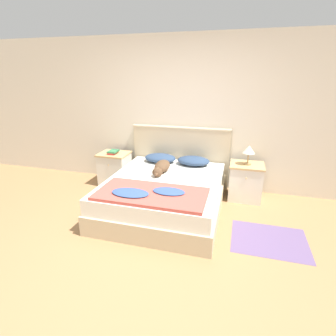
{
  "coord_description": "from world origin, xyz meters",
  "views": [
    {
      "loc": [
        1.01,
        -2.32,
        1.92
      ],
      "look_at": [
        0.01,
        1.26,
        0.59
      ],
      "focal_mm": 28.0,
      "sensor_mm": 36.0,
      "label": 1
    }
  ],
  "objects": [
    {
      "name": "pillow_right",
      "position": [
        0.3,
        1.8,
        0.56
      ],
      "size": [
        0.54,
        0.37,
        0.14
      ],
      "color": "navy",
      "rests_on": "bed"
    },
    {
      "name": "book_stack",
      "position": [
        -1.14,
        1.73,
        0.62
      ],
      "size": [
        0.16,
        0.22,
        0.06
      ],
      "color": "#AD2D28",
      "rests_on": "nightstand_left"
    },
    {
      "name": "dog",
      "position": [
        -0.11,
        1.33,
        0.57
      ],
      "size": [
        0.22,
        0.62,
        0.17
      ],
      "color": "brown",
      "rests_on": "bed"
    },
    {
      "name": "ground_plane",
      "position": [
        0.0,
        0.0,
        0.0
      ],
      "size": [
        16.0,
        16.0,
        0.0
      ],
      "primitive_type": "plane",
      "color": "#997047"
    },
    {
      "name": "pillow_left",
      "position": [
        -0.28,
        1.8,
        0.56
      ],
      "size": [
        0.54,
        0.37,
        0.14
      ],
      "color": "navy",
      "rests_on": "bed"
    },
    {
      "name": "headboard",
      "position": [
        0.01,
        2.06,
        0.56
      ],
      "size": [
        1.73,
        0.06,
        1.08
      ],
      "color": "#C6B28E",
      "rests_on": "ground_plane"
    },
    {
      "name": "rug",
      "position": [
        1.48,
        0.65,
        0.0
      ],
      "size": [
        0.9,
        0.73,
        0.0
      ],
      "color": "#604C75",
      "rests_on": "ground_plane"
    },
    {
      "name": "nightstand_left",
      "position": [
        -1.14,
        1.76,
        0.3
      ],
      "size": [
        0.52,
        0.46,
        0.59
      ],
      "color": "silver",
      "rests_on": "ground_plane"
    },
    {
      "name": "wall_back",
      "position": [
        0.0,
        2.13,
        1.27
      ],
      "size": [
        9.0,
        0.06,
        2.55
      ],
      "color": "beige",
      "rests_on": "ground_plane"
    },
    {
      "name": "table_lamp",
      "position": [
        1.17,
        1.76,
        0.82
      ],
      "size": [
        0.19,
        0.19,
        0.31
      ],
      "color": "#9E7A4C",
      "rests_on": "nightstand_right"
    },
    {
      "name": "quilt",
      "position": [
        0.0,
        0.48,
        0.52
      ],
      "size": [
        1.38,
        0.69,
        0.07
      ],
      "color": "#BC4C42",
      "rests_on": "bed"
    },
    {
      "name": "bed",
      "position": [
        0.01,
        1.06,
        0.24
      ],
      "size": [
        1.65,
        1.94,
        0.49
      ],
      "color": "#C6B28E",
      "rests_on": "ground_plane"
    },
    {
      "name": "nightstand_right",
      "position": [
        1.17,
        1.76,
        0.3
      ],
      "size": [
        0.52,
        0.46,
        0.59
      ],
      "color": "silver",
      "rests_on": "ground_plane"
    }
  ]
}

